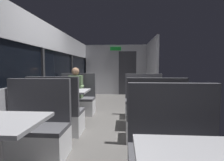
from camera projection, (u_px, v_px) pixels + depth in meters
ground_plane at (107, 125)px, 3.74m from camera, size 3.30×9.20×0.02m
carriage_window_panel_left at (42, 74)px, 3.75m from camera, size 0.09×8.48×2.30m
carriage_end_bulkhead at (117, 70)px, 7.82m from camera, size 2.90×0.11×2.30m
carriage_aisle_panel_right at (151, 70)px, 6.53m from camera, size 0.08×2.40×2.30m
bench_near_window_facing_entry at (35, 133)px, 2.39m from camera, size 0.95×0.50×1.10m
dining_table_mid_window at (69, 94)px, 3.87m from camera, size 0.90×0.70×0.74m
bench_mid_window_facing_end at (57, 117)px, 3.20m from camera, size 0.95×0.50×1.10m
bench_mid_window_facing_entry at (77, 102)px, 4.59m from camera, size 0.95×0.50×1.10m
bench_front_aisle_facing_entry at (176, 161)px, 1.67m from camera, size 0.95×0.50×1.10m
dining_table_rear_aisle at (148, 97)px, 3.55m from camera, size 0.90×0.70×0.74m
bench_rear_aisle_facing_end at (154, 122)px, 2.87m from camera, size 0.95×0.50×1.10m
bench_rear_aisle_facing_entry at (144, 104)px, 4.27m from camera, size 0.95×0.50×1.10m
seated_passenger at (76, 94)px, 4.50m from camera, size 0.47×0.55×1.26m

